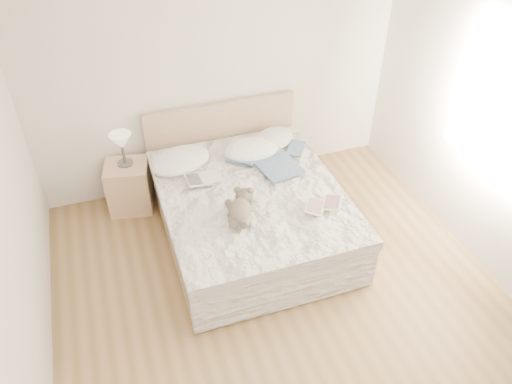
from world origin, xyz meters
TOP-DOWN VIEW (x-y plane):
  - floor at (0.00, 0.00)m, footprint 4.00×4.50m
  - ceiling at (0.00, 0.00)m, footprint 4.00×4.50m
  - wall_back at (0.00, 2.25)m, footprint 4.00×0.02m
  - window at (1.99, 0.30)m, footprint 0.02×1.30m
  - bed at (0.00, 1.19)m, footprint 1.72×2.14m
  - nightstand at (-1.10, 1.99)m, footprint 0.52×0.48m
  - table_lamp at (-1.10, 2.02)m, footprint 0.28×0.28m
  - pillow_left at (-0.55, 1.77)m, footprint 0.76×0.64m
  - pillow_middle at (0.21, 1.73)m, footprint 0.61×0.43m
  - pillow_right at (0.50, 1.86)m, footprint 0.65×0.61m
  - blouse at (0.37, 1.43)m, footprint 0.72×0.75m
  - photo_book at (-0.41, 1.41)m, footprint 0.34×0.25m
  - childrens_book at (0.56, 0.65)m, footprint 0.43×0.39m
  - teddy_bear at (-0.23, 0.73)m, footprint 0.39×0.45m

SIDE VIEW (x-z plane):
  - floor at x=0.00m, z-range 0.00..0.00m
  - nightstand at x=-1.10m, z-range 0.00..0.56m
  - bed at x=0.00m, z-range -0.19..0.81m
  - blouse at x=0.37m, z-range 0.62..0.64m
  - photo_book at x=-0.41m, z-range 0.62..0.64m
  - childrens_book at x=0.56m, z-range 0.62..0.64m
  - pillow_left at x=-0.55m, z-range 0.54..0.74m
  - pillow_middle at x=0.21m, z-range 0.55..0.73m
  - pillow_right at x=0.50m, z-range 0.56..0.72m
  - teddy_bear at x=-0.23m, z-range 0.55..0.75m
  - table_lamp at x=-1.10m, z-range 0.64..1.00m
  - wall_back at x=0.00m, z-range 0.00..2.70m
  - window at x=1.99m, z-range 0.90..2.00m
  - ceiling at x=0.00m, z-range 2.70..2.70m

